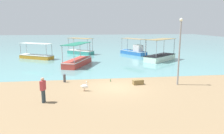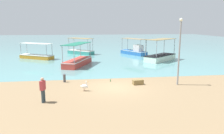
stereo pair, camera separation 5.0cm
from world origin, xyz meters
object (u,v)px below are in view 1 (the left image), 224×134
(fishing_boat_far_left, at_px, (134,51))
(fisherman_standing, at_px, (43,89))
(mooring_bollard, at_px, (64,78))
(cargo_crate, at_px, (138,82))
(fishing_boat_far_right, at_px, (160,56))
(pelican, at_px, (85,86))
(fishing_boat_outer, at_px, (36,56))
(lamp_post, at_px, (179,48))
(fishing_boat_center, at_px, (81,51))
(glass_bottle, at_px, (111,80))
(fishing_boat_near_left, at_px, (78,61))

(fishing_boat_far_left, relative_size, fisherman_standing, 3.13)
(mooring_bollard, xyz_separation_m, cargo_crate, (6.29, -1.61, -0.20))
(fishing_boat_far_right, bearing_deg, fisherman_standing, -131.41)
(fishing_boat_far_left, bearing_deg, fisherman_standing, -117.34)
(pelican, height_order, cargo_crate, pelican)
(fishing_boat_far_right, xyz_separation_m, fishing_boat_outer, (-17.72, 4.13, -0.12))
(fishing_boat_far_right, relative_size, lamp_post, 0.98)
(fishing_boat_center, height_order, fishing_boat_outer, fishing_boat_center)
(fishing_boat_far_left, relative_size, lamp_post, 0.95)
(fishing_boat_far_right, relative_size, fishing_boat_center, 1.16)
(glass_bottle, bearing_deg, mooring_bollard, 174.53)
(fishing_boat_far_left, xyz_separation_m, cargo_crate, (-4.02, -18.34, -0.45))
(fishing_boat_center, bearing_deg, fishing_boat_outer, -145.21)
(pelican, bearing_deg, glass_bottle, 46.97)
(fishing_boat_outer, relative_size, cargo_crate, 6.02)
(pelican, distance_m, glass_bottle, 3.41)
(fishing_boat_near_left, height_order, mooring_bollard, fishing_boat_near_left)
(fishing_boat_far_right, xyz_separation_m, mooring_bollard, (-12.48, -10.17, -0.19))
(fishing_boat_far_left, xyz_separation_m, fishing_boat_center, (-9.05, 2.08, -0.14))
(fishing_boat_near_left, distance_m, glass_bottle, 8.97)
(fishing_boat_far_right, distance_m, mooring_bollard, 16.10)
(fishing_boat_center, xyz_separation_m, fishing_boat_outer, (-6.50, -4.52, -0.04))
(fishing_boat_far_right, height_order, fishing_boat_near_left, fishing_boat_far_right)
(fishing_boat_far_right, height_order, pelican, fishing_boat_far_right)
(fishing_boat_outer, height_order, pelican, fishing_boat_outer)
(mooring_bollard, bearing_deg, fisherman_standing, -100.64)
(fishing_boat_outer, distance_m, lamp_post, 22.29)
(mooring_bollard, bearing_deg, pelican, -58.67)
(fishing_boat_center, height_order, cargo_crate, fishing_boat_center)
(fisherman_standing, distance_m, glass_bottle, 6.91)
(pelican, height_order, lamp_post, lamp_post)
(fishing_boat_center, xyz_separation_m, mooring_bollard, (-1.27, -18.81, -0.11))
(pelican, xyz_separation_m, mooring_bollard, (-1.75, 2.88, 0.03))
(fishing_boat_center, relative_size, fishing_boat_outer, 0.87)
(fishing_boat_outer, distance_m, pelican, 18.54)
(fisherman_standing, bearing_deg, fishing_boat_far_left, 62.66)
(fishing_boat_far_left, xyz_separation_m, mooring_bollard, (-10.32, -16.73, -0.25))
(glass_bottle, bearing_deg, fishing_boat_near_left, 110.12)
(fishing_boat_far_right, distance_m, fisherman_standing, 20.32)
(fishing_boat_center, distance_m, pelican, 21.70)
(lamp_post, bearing_deg, fishing_boat_far_left, 87.84)
(mooring_bollard, bearing_deg, glass_bottle, -5.47)
(fishing_boat_far_left, distance_m, cargo_crate, 18.78)
(lamp_post, bearing_deg, fishing_boat_near_left, 130.33)
(cargo_crate, xyz_separation_m, glass_bottle, (-2.22, 1.22, -0.10))
(fishing_boat_far_right, bearing_deg, fishing_boat_outer, 166.88)
(fishing_boat_outer, bearing_deg, lamp_post, -47.90)
(cargo_crate, bearing_deg, fishing_boat_far_right, 62.27)
(fisherman_standing, bearing_deg, fishing_boat_center, 84.69)
(lamp_post, bearing_deg, fisherman_standing, -164.44)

